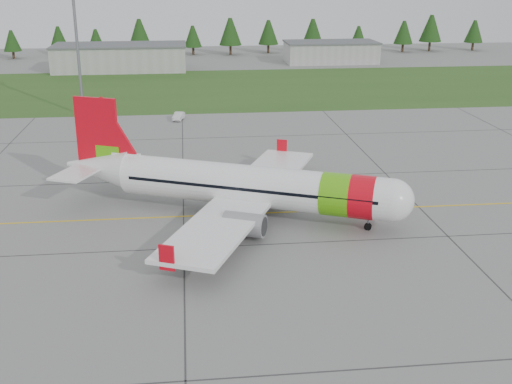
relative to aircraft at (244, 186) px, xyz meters
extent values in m
plane|color=gray|center=(8.76, -7.53, -3.27)|extent=(320.00, 320.00, 0.00)
cylinder|color=white|center=(0.83, -0.37, 0.05)|extent=(27.12, 15.08, 4.17)
sphere|color=white|center=(13.55, -6.00, 0.05)|extent=(4.17, 4.17, 4.17)
cone|color=white|center=(-15.31, 6.78, 0.42)|extent=(8.54, 6.85, 4.17)
cube|color=black|center=(13.85, -6.13, 0.42)|extent=(2.69, 3.24, 0.60)
cylinder|color=#56B70D|center=(8.66, -3.83, 0.05)|extent=(4.26, 5.01, 4.25)
cylinder|color=red|center=(11.01, -4.87, 0.05)|extent=(3.87, 4.84, 4.25)
cube|color=white|center=(0.35, -0.15, -1.13)|extent=(19.24, 33.69, 0.39)
cube|color=red|center=(6.25, 15.83, -0.54)|extent=(1.25, 0.70, 2.14)
cube|color=red|center=(-7.52, -15.27, -0.54)|extent=(1.25, 0.70, 2.14)
cylinder|color=gray|center=(4.19, 4.58, -1.72)|extent=(4.43, 3.61, 2.25)
cylinder|color=gray|center=(-0.57, -6.18, -1.72)|extent=(4.43, 3.61, 2.25)
cube|color=red|center=(-15.11, 6.69, 4.00)|extent=(4.66, 2.34, 8.13)
cube|color=#56B70D|center=(-14.03, 6.21, 1.65)|extent=(2.73, 1.54, 2.57)
cube|color=white|center=(-15.80, 6.99, 0.69)|extent=(8.11, 12.64, 0.24)
cylinder|color=slate|center=(11.60, -5.13, -2.52)|extent=(0.19, 0.19, 1.50)
cylinder|color=black|center=(11.60, -5.13, -2.91)|extent=(0.79, 0.57, 0.73)
cylinder|color=slate|center=(0.58, 3.02, -2.25)|extent=(0.24, 0.24, 2.03)
cylinder|color=black|center=(0.19, 3.19, -2.71)|extent=(1.21, 0.89, 1.11)
cylinder|color=slate|center=(-1.85, -2.46, -2.25)|extent=(0.24, 0.24, 2.03)
cylinder|color=black|center=(-2.24, -2.29, -2.71)|extent=(1.21, 0.89, 1.11)
imported|color=silver|center=(-6.85, 45.11, -1.30)|extent=(1.64, 1.59, 3.94)
cube|color=#30561E|center=(8.76, 74.47, -3.26)|extent=(320.00, 50.00, 0.03)
cube|color=gold|center=(8.76, 0.47, -3.26)|extent=(120.00, 0.25, 0.02)
cube|color=#A8A8A3|center=(-21.24, 102.47, -0.27)|extent=(32.00, 14.00, 6.00)
cube|color=#A8A8A3|center=(33.76, 110.47, -0.67)|extent=(24.00, 12.00, 5.20)
cylinder|color=slate|center=(-23.24, 50.47, 6.73)|extent=(0.50, 0.50, 20.00)
camera|label=1|loc=(-5.62, -61.30, 20.84)|focal=45.00mm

